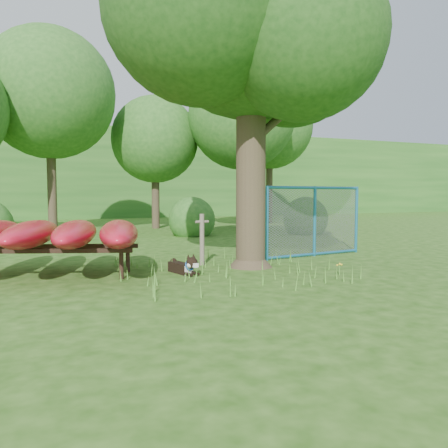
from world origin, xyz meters
name	(u,v)px	position (x,y,z in m)	size (l,w,h in m)	color
ground	(239,284)	(0.00, 0.00, 0.00)	(80.00, 80.00, 0.00)	#20480E
oak_tree	(249,17)	(0.95, 1.63, 5.41)	(6.45, 5.64, 8.11)	#392E1F
wooden_post	(202,238)	(0.07, 2.22, 0.62)	(0.32, 0.12, 1.17)	#645A4B
kayak_rack	(54,234)	(-3.07, 2.04, 0.84)	(3.76, 4.06, 1.10)	black
husky_dog	(185,266)	(-0.63, 1.29, 0.16)	(0.45, 0.98, 0.44)	black
fence_section	(315,221)	(3.25, 2.48, 0.91)	(3.09, 0.51, 3.03)	teal
wildflower_clump	(340,265)	(2.21, 0.01, 0.20)	(0.11, 0.10, 0.24)	#549430
bg_tree_b	(49,94)	(-3.00, 12.00, 5.61)	(5.20, 5.20, 8.22)	#392E1F
bg_tree_c	(155,140)	(1.50, 13.00, 4.11)	(4.00, 4.00, 6.12)	#392E1F
bg_tree_d	(242,116)	(5.00, 11.00, 5.08)	(4.80, 4.80, 7.50)	#392E1F
bg_tree_e	(270,126)	(8.00, 14.00, 5.23)	(4.60, 4.60, 7.55)	#392E1F
shrub_right	(305,234)	(6.50, 8.00, 0.00)	(1.80, 1.80, 1.80)	#275F1F
shrub_mid	(192,235)	(2.00, 9.00, 0.00)	(1.80, 1.80, 1.80)	#275F1F
wooded_hillside	(92,176)	(0.00, 28.00, 3.00)	(80.00, 12.00, 6.00)	#275F1F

